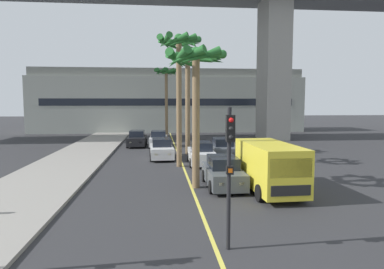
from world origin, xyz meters
name	(u,v)px	position (x,y,z in m)	size (l,w,h in m)	color
sidewalk_left	(40,182)	(-8.00, 16.00, 0.07)	(4.80, 80.00, 0.15)	gray
lane_stripe_center	(180,157)	(0.00, 24.00, 0.00)	(0.14, 56.00, 0.01)	#DBCC4C
pier_building_backdrop	(169,101)	(0.00, 49.72, 4.55)	(39.73, 8.04, 9.23)	#ADB2A8
car_queue_front	(223,149)	(3.35, 23.35, 0.72)	(1.88, 4.12, 1.56)	#4C5156
car_queue_second	(201,154)	(1.35, 20.91, 0.72)	(1.92, 4.14, 1.56)	white
car_queue_third	(137,139)	(-3.78, 31.36, 0.72)	(1.88, 4.13, 1.56)	black
car_queue_fourth	(159,139)	(-1.64, 30.90, 0.72)	(1.92, 4.15, 1.56)	white
car_queue_fifth	(162,149)	(-1.42, 23.60, 0.72)	(1.94, 4.16, 1.56)	white
car_queue_sixth	(223,173)	(1.65, 14.34, 0.72)	(1.84, 4.10, 1.56)	#4C5156
delivery_van	(269,166)	(3.66, 13.09, 1.29)	(2.26, 5.30, 2.36)	yellow
traffic_light_median_near	(230,159)	(0.36, 6.80, 2.71)	(0.24, 0.37, 4.20)	black
palm_tree_near_median	(166,80)	(-0.67, 37.58, 6.94)	(2.94, 2.92, 8.44)	brown
palm_tree_mid_median	(195,71)	(0.20, 14.29, 5.87)	(3.17, 3.22, 7.07)	brown
palm_tree_far_median	(179,57)	(-0.23, 20.16, 7.32)	(3.04, 3.03, 8.85)	brown
palm_tree_farthest_median	(188,78)	(0.78, 25.49, 6.32)	(2.70, 2.80, 8.28)	brown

